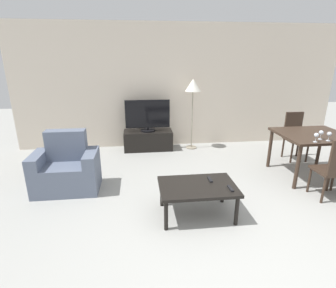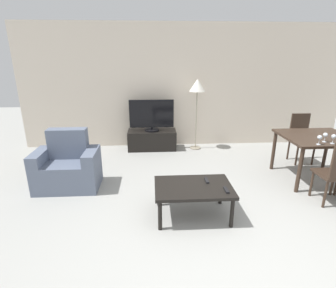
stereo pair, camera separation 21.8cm
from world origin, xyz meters
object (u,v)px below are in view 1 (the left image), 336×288
at_px(tv_stand, 148,140).
at_px(wine_glass_center, 329,135).
at_px(wine_glass_left, 316,136).
at_px(remote_primary, 210,179).
at_px(dining_table, 313,139).
at_px(dining_chair_far, 295,134).
at_px(floor_lamp, 193,89).
at_px(wine_glass_right, 321,133).
at_px(remote_secondary, 231,188).
at_px(coffee_table, 197,189).
at_px(armchair, 67,170).
at_px(tv, 148,116).
at_px(dining_chair_near, 335,167).

distance_m(tv_stand, wine_glass_center, 3.47).
bearing_deg(wine_glass_left, remote_primary, -166.22).
bearing_deg(dining_table, tv_stand, 148.02).
height_order(dining_chair_far, floor_lamp, floor_lamp).
bearing_deg(wine_glass_right, tv_stand, 142.69).
bearing_deg(remote_secondary, remote_primary, 124.56).
height_order(wine_glass_left, wine_glass_right, same).
distance_m(dining_table, wine_glass_right, 0.37).
height_order(coffee_table, remote_primary, remote_primary).
distance_m(coffee_table, wine_glass_left, 2.07).
bearing_deg(coffee_table, remote_primary, 32.45).
distance_m(armchair, coffee_table, 2.08).
height_order(dining_table, wine_glass_right, wine_glass_right).
distance_m(coffee_table, floor_lamp, 2.85).
bearing_deg(wine_glass_right, dining_table, 71.51).
xyz_separation_m(dining_table, remote_primary, (-2.01, -0.85, -0.23)).
bearing_deg(remote_primary, dining_chair_far, 37.00).
xyz_separation_m(coffee_table, remote_primary, (0.20, 0.12, 0.06)).
height_order(tv_stand, tv, tv).
relative_size(floor_lamp, remote_primary, 10.35).
bearing_deg(coffee_table, floor_lamp, 80.06).
bearing_deg(dining_chair_far, tv_stand, 163.10).
height_order(tv, dining_chair_near, tv).
relative_size(armchair, remote_primary, 6.44).
height_order(armchair, wine_glass_center, armchair).
distance_m(tv_stand, wine_glass_right, 3.36).
height_order(tv_stand, remote_secondary, remote_secondary).
xyz_separation_m(floor_lamp, remote_primary, (-0.27, -2.52, -0.90)).
distance_m(coffee_table, remote_primary, 0.24).
xyz_separation_m(dining_table, wine_glass_center, (-0.03, -0.39, 0.19)).
distance_m(floor_lamp, remote_primary, 2.69).
distance_m(coffee_table, remote_secondary, 0.42).
height_order(armchair, dining_table, armchair).
height_order(armchair, tv_stand, armchair).
height_order(floor_lamp, remote_primary, floor_lamp).
distance_m(dining_chair_far, wine_glass_right, 1.20).
height_order(tv_stand, wine_glass_right, wine_glass_right).
relative_size(dining_chair_near, remote_secondary, 6.31).
relative_size(remote_secondary, wine_glass_left, 1.03).
bearing_deg(wine_glass_right, remote_primary, -163.99).
distance_m(wine_glass_center, wine_glass_right, 0.11).
bearing_deg(wine_glass_left, tv, 139.27).
bearing_deg(floor_lamp, remote_secondary, -91.62).
bearing_deg(dining_table, tv, 148.05).
bearing_deg(wine_glass_right, wine_glass_center, -52.12).
xyz_separation_m(dining_chair_far, remote_primary, (-2.20, -1.66, -0.07)).
xyz_separation_m(armchair, wine_glass_left, (3.80, -0.38, 0.53)).
bearing_deg(wine_glass_right, armchair, 176.28).
bearing_deg(wine_glass_center, floor_lamp, 129.69).
bearing_deg(tv_stand, dining_chair_far, -16.90).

